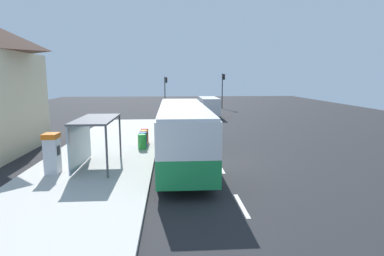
% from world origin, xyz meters
% --- Properties ---
extents(ground_plane, '(56.00, 92.00, 0.04)m').
position_xyz_m(ground_plane, '(0.00, 14.00, -0.02)').
color(ground_plane, '#262628').
extents(sidewalk_platform, '(6.20, 30.00, 0.18)m').
position_xyz_m(sidewalk_platform, '(-6.40, 2.00, 0.09)').
color(sidewalk_platform, beige).
rests_on(sidewalk_platform, ground).
extents(lane_stripe_seg_0, '(0.16, 2.20, 0.01)m').
position_xyz_m(lane_stripe_seg_0, '(0.25, -6.00, 0.01)').
color(lane_stripe_seg_0, silver).
rests_on(lane_stripe_seg_0, ground).
extents(lane_stripe_seg_1, '(0.16, 2.20, 0.01)m').
position_xyz_m(lane_stripe_seg_1, '(0.25, -1.00, 0.01)').
color(lane_stripe_seg_1, silver).
rests_on(lane_stripe_seg_1, ground).
extents(lane_stripe_seg_2, '(0.16, 2.20, 0.01)m').
position_xyz_m(lane_stripe_seg_2, '(0.25, 4.00, 0.01)').
color(lane_stripe_seg_2, silver).
rests_on(lane_stripe_seg_2, ground).
extents(lane_stripe_seg_3, '(0.16, 2.20, 0.01)m').
position_xyz_m(lane_stripe_seg_3, '(0.25, 9.00, 0.01)').
color(lane_stripe_seg_3, silver).
rests_on(lane_stripe_seg_3, ground).
extents(lane_stripe_seg_4, '(0.16, 2.20, 0.01)m').
position_xyz_m(lane_stripe_seg_4, '(0.25, 14.00, 0.01)').
color(lane_stripe_seg_4, silver).
rests_on(lane_stripe_seg_4, ground).
extents(lane_stripe_seg_5, '(0.16, 2.20, 0.01)m').
position_xyz_m(lane_stripe_seg_5, '(0.25, 19.00, 0.01)').
color(lane_stripe_seg_5, silver).
rests_on(lane_stripe_seg_5, ground).
extents(lane_stripe_seg_6, '(0.16, 2.20, 0.01)m').
position_xyz_m(lane_stripe_seg_6, '(0.25, 24.00, 0.01)').
color(lane_stripe_seg_6, silver).
rests_on(lane_stripe_seg_6, ground).
extents(lane_stripe_seg_7, '(0.16, 2.20, 0.01)m').
position_xyz_m(lane_stripe_seg_7, '(0.25, 29.00, 0.01)').
color(lane_stripe_seg_7, silver).
rests_on(lane_stripe_seg_7, ground).
extents(bus, '(2.57, 11.02, 3.21)m').
position_xyz_m(bus, '(-1.71, -0.12, 1.84)').
color(bus, '#1E8C47').
rests_on(bus, ground).
extents(white_van, '(2.07, 5.22, 2.30)m').
position_xyz_m(white_van, '(2.20, 20.14, 1.34)').
color(white_van, silver).
rests_on(white_van, ground).
extents(sedan_near, '(2.03, 4.49, 1.52)m').
position_xyz_m(sedan_near, '(2.30, 27.94, 0.79)').
color(sedan_near, '#A51919').
rests_on(sedan_near, ground).
extents(ticket_machine, '(0.66, 0.76, 1.94)m').
position_xyz_m(ticket_machine, '(-7.97, -2.03, 1.17)').
color(ticket_machine, silver).
rests_on(ticket_machine, sidewalk_platform).
extents(recycling_bin_green, '(0.52, 0.52, 0.95)m').
position_xyz_m(recycling_bin_green, '(-4.20, 2.86, 0.66)').
color(recycling_bin_green, green).
rests_on(recycling_bin_green, sidewalk_platform).
extents(recycling_bin_blue, '(0.52, 0.52, 0.95)m').
position_xyz_m(recycling_bin_blue, '(-4.20, 3.56, 0.66)').
color(recycling_bin_blue, blue).
rests_on(recycling_bin_blue, sidewalk_platform).
extents(recycling_bin_orange, '(0.52, 0.52, 0.95)m').
position_xyz_m(recycling_bin_orange, '(-4.20, 4.26, 0.66)').
color(recycling_bin_orange, orange).
rests_on(recycling_bin_orange, sidewalk_platform).
extents(recycling_bin_red, '(0.52, 0.52, 0.95)m').
position_xyz_m(recycling_bin_red, '(-4.20, 4.96, 0.66)').
color(recycling_bin_red, red).
rests_on(recycling_bin_red, sidewalk_platform).
extents(traffic_light_near_side, '(0.49, 0.28, 5.22)m').
position_xyz_m(traffic_light_near_side, '(5.50, 30.03, 3.46)').
color(traffic_light_near_side, '#2D2D2D').
rests_on(traffic_light_near_side, ground).
extents(traffic_light_far_side, '(0.49, 0.28, 4.75)m').
position_xyz_m(traffic_light_far_side, '(-3.10, 30.83, 3.17)').
color(traffic_light_far_side, '#2D2D2D').
rests_on(traffic_light_far_side, ground).
extents(bus_shelter, '(1.80, 4.00, 2.50)m').
position_xyz_m(bus_shelter, '(-6.41, -0.99, 2.10)').
color(bus_shelter, '#4C4C51').
rests_on(bus_shelter, sidewalk_platform).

